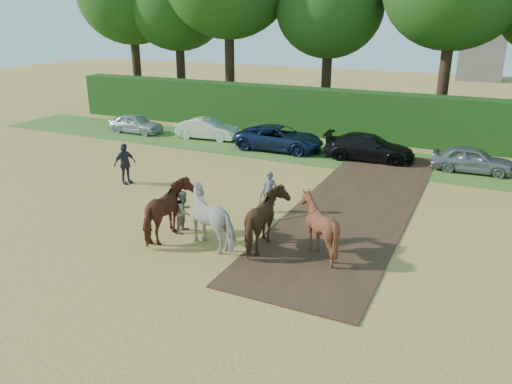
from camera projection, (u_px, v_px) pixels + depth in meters
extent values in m
plane|color=gold|center=(252.00, 270.00, 15.50)|extent=(120.00, 120.00, 0.00)
cube|color=#472D1C|center=(357.00, 204.00, 20.84)|extent=(4.50, 17.00, 0.05)
cube|color=#38601E|center=(363.00, 159.00, 27.40)|extent=(50.00, 5.00, 0.03)
cube|color=#14380F|center=(383.00, 118.00, 30.73)|extent=(46.00, 1.60, 3.00)
imported|color=#B6A98F|center=(184.00, 211.00, 18.07)|extent=(0.62, 0.78, 1.55)
imported|color=#272B34|center=(125.00, 164.00, 23.16)|extent=(0.80, 1.22, 1.92)
imported|color=brown|center=(168.00, 212.00, 17.40)|extent=(1.37, 2.52, 2.04)
imported|color=silver|center=(216.00, 216.00, 16.99)|extent=(2.21, 1.95, 2.04)
imported|color=brown|center=(266.00, 221.00, 16.59)|extent=(1.37, 2.52, 2.04)
imported|color=brown|center=(318.00, 226.00, 16.18)|extent=(1.85, 2.03, 2.04)
cube|color=black|center=(260.00, 219.00, 18.96)|extent=(0.44, 0.91, 0.34)
cube|color=brown|center=(255.00, 221.00, 18.38)|extent=(0.25, 1.36, 0.10)
cylinder|color=brown|center=(259.00, 205.00, 19.38)|extent=(0.30, 0.97, 0.72)
cylinder|color=brown|center=(270.00, 206.00, 19.25)|extent=(0.08, 0.99, 0.72)
imported|color=gray|center=(270.00, 192.00, 19.77)|extent=(0.66, 0.48, 1.70)
imported|color=silver|center=(136.00, 124.00, 33.22)|extent=(3.75, 1.52, 1.27)
imported|color=silver|center=(207.00, 129.00, 31.59)|extent=(4.10, 1.77, 1.31)
imported|color=#162346|center=(280.00, 138.00, 28.99)|extent=(5.17, 2.52, 1.42)
imported|color=black|center=(369.00, 147.00, 27.04)|extent=(4.98, 2.34, 1.41)
imported|color=gray|center=(472.00, 159.00, 24.95)|extent=(3.92, 1.68, 1.32)
cylinder|color=#382616|center=(137.00, 73.00, 41.30)|extent=(0.70, 0.70, 5.85)
cylinder|color=#382616|center=(181.00, 77.00, 40.18)|extent=(0.70, 0.70, 5.40)
ellipsoid|color=#163F11|center=(178.00, 3.00, 38.28)|extent=(7.80, 7.80, 7.18)
cylinder|color=#382616|center=(230.00, 75.00, 37.12)|extent=(0.70, 0.70, 6.53)
cylinder|color=#382616|center=(326.00, 87.00, 35.78)|extent=(0.70, 0.70, 5.17)
ellipsoid|color=#163F11|center=(330.00, 7.00, 33.98)|extent=(7.40, 7.40, 6.81)
cylinder|color=#382616|center=(442.00, 89.00, 31.54)|extent=(0.70, 0.70, 6.08)
cube|color=slate|center=(484.00, 41.00, 59.13)|extent=(5.00, 5.00, 9.00)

